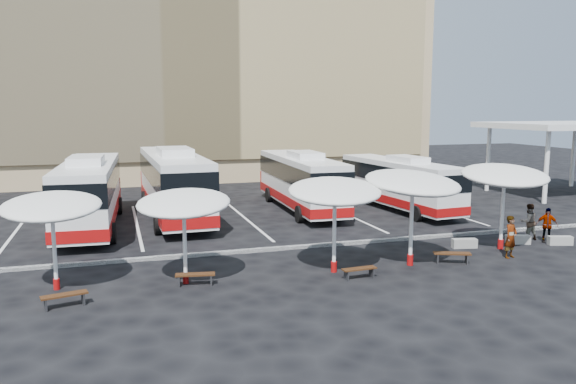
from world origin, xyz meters
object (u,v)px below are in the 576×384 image
object	(u,v)px
sunshade_1	(184,203)
passenger_0	(511,237)
wood_bench_1	(195,276)
wood_bench_2	(359,270)
bus_1	(173,181)
sunshade_2	(335,191)
bus_3	(399,182)
conc_bench_0	(464,243)
wood_bench_0	(64,297)
conc_bench_1	(518,240)
sunshade_0	(52,207)
passenger_1	(529,222)
sunshade_4	(504,176)
sunshade_3	(413,183)
bus_0	(90,191)
conc_bench_2	(560,241)
wood_bench_3	(452,255)
passenger_2	(547,225)
bus_2	(300,180)

from	to	relation	value
sunshade_1	passenger_0	bearing A→B (deg)	-2.47
wood_bench_1	wood_bench_2	bearing A→B (deg)	-9.79
bus_1	sunshade_2	bearing A→B (deg)	-71.12
bus_3	conc_bench_0	distance (m)	9.80
wood_bench_0	bus_3	bearing A→B (deg)	33.63
sunshade_2	conc_bench_1	bearing A→B (deg)	9.38
sunshade_0	bus_1	bearing A→B (deg)	66.00
passenger_1	bus_3	bearing A→B (deg)	-72.19
bus_1	sunshade_4	world-z (taller)	bus_1
passenger_0	passenger_1	distance (m)	3.89
bus_3	sunshade_1	world-z (taller)	sunshade_1
wood_bench_0	conc_bench_1	world-z (taller)	wood_bench_0
wood_bench_1	passenger_0	world-z (taller)	passenger_0
passenger_0	sunshade_3	bearing A→B (deg)	157.74
passenger_0	bus_0	bearing A→B (deg)	126.55
conc_bench_1	passenger_0	bearing A→B (deg)	-136.13
conc_bench_2	bus_3	bearing A→B (deg)	104.96
sunshade_0	wood_bench_3	world-z (taller)	sunshade_0
wood_bench_3	conc_bench_0	distance (m)	2.88
passenger_2	conc_bench_2	bearing A→B (deg)	-32.69
conc_bench_0	passenger_2	bearing A→B (deg)	-3.03
sunshade_3	passenger_0	distance (m)	5.20
sunshade_0	conc_bench_1	distance (m)	20.08
conc_bench_0	sunshade_1	bearing A→B (deg)	-173.52
wood_bench_2	conc_bench_1	xyz separation A→B (m)	(9.29, 2.70, -0.11)
bus_2	conc_bench_0	xyz separation A→B (m)	(4.02, -11.27, -1.67)
sunshade_3	wood_bench_3	distance (m)	3.47
bus_0	conc_bench_2	distance (m)	23.34
passenger_2	sunshade_1	bearing A→B (deg)	-140.68
sunshade_0	sunshade_4	xyz separation A→B (m)	(18.49, 0.13, 0.37)
conc_bench_0	passenger_1	size ratio (longest dim) A/B	0.63
wood_bench_3	bus_1	bearing A→B (deg)	126.43
bus_0	sunshade_2	world-z (taller)	bus_0
bus_0	sunshade_2	distance (m)	14.66
bus_1	sunshade_0	size ratio (longest dim) A/B	3.74
bus_1	conc_bench_1	xyz separation A→B (m)	(14.58, -11.24, -1.89)
sunshade_2	wood_bench_2	size ratio (longest dim) A/B	3.24
conc_bench_0	passenger_0	bearing A→B (deg)	-67.90
sunshade_3	conc_bench_0	size ratio (longest dim) A/B	4.15
conc_bench_0	passenger_1	distance (m)	3.91
bus_3	passenger_2	xyz separation A→B (m)	(2.52, -9.74, -0.91)
bus_0	passenger_0	world-z (taller)	bus_0
conc_bench_0	passenger_0	world-z (taller)	passenger_0
sunshade_1	sunshade_4	bearing A→B (deg)	3.20
wood_bench_1	conc_bench_1	xyz separation A→B (m)	(15.20, 1.68, -0.13)
wood_bench_1	conc_bench_1	world-z (taller)	wood_bench_1
conc_bench_1	bus_3	bearing A→B (deg)	96.15
bus_3	wood_bench_3	xyz separation A→B (m)	(-3.80, -11.57, -1.39)
wood_bench_1	bus_1	bearing A→B (deg)	87.23
wood_bench_2	conc_bench_1	distance (m)	9.67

